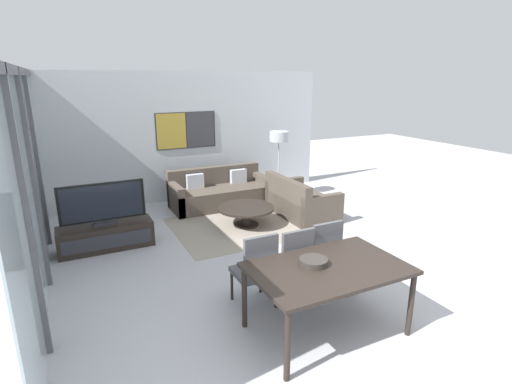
{
  "coord_description": "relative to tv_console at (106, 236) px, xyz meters",
  "views": [
    {
      "loc": [
        -2.46,
        -2.49,
        2.69
      ],
      "look_at": [
        0.2,
        2.86,
        0.95
      ],
      "focal_mm": 28.0,
      "sensor_mm": 36.0,
      "label": 1
    }
  ],
  "objects": [
    {
      "name": "television",
      "position": [
        -0.0,
        0.0,
        0.55
      ],
      "size": [
        1.3,
        0.2,
        0.68
      ],
      "color": "#2D2D33",
      "rests_on": "tv_console"
    },
    {
      "name": "tv_console",
      "position": [
        0.0,
        0.0,
        0.0
      ],
      "size": [
        1.45,
        0.48,
        0.41
      ],
      "color": "black",
      "rests_on": "ground_plane"
    },
    {
      "name": "dining_chair_left",
      "position": [
        1.41,
        -2.61,
        0.32
      ],
      "size": [
        0.46,
        0.46,
        0.96
      ],
      "color": "#4C4C51",
      "rests_on": "ground_plane"
    },
    {
      "name": "sofa_side",
      "position": [
        3.62,
        -0.05,
        0.06
      ],
      "size": [
        0.87,
        1.53,
        0.8
      ],
      "rotation": [
        0.0,
        0.0,
        1.57
      ],
      "color": "#51473D",
      "rests_on": "ground_plane"
    },
    {
      "name": "ground_plane",
      "position": [
        1.97,
        -3.93,
        -0.21
      ],
      "size": [
        24.0,
        24.0,
        0.0
      ],
      "primitive_type": "plane",
      "color": "#B2B2B7"
    },
    {
      "name": "dining_chair_centre",
      "position": [
        1.88,
        -2.65,
        0.32
      ],
      "size": [
        0.46,
        0.46,
        0.96
      ],
      "color": "#4C4C51",
      "rests_on": "ground_plane"
    },
    {
      "name": "wall_back",
      "position": [
        1.97,
        2.15,
        1.2
      ],
      "size": [
        6.68,
        0.09,
        2.8
      ],
      "color": "silver",
      "rests_on": "ground_plane"
    },
    {
      "name": "fruit_bowl",
      "position": [
        1.76,
        -3.25,
        0.6
      ],
      "size": [
        0.3,
        0.3,
        0.07
      ],
      "color": "#332D28",
      "rests_on": "dining_table"
    },
    {
      "name": "sofa_main",
      "position": [
        2.46,
        1.31,
        0.06
      ],
      "size": [
        2.08,
        0.87,
        0.8
      ],
      "color": "#51473D",
      "rests_on": "ground_plane"
    },
    {
      "name": "area_rug",
      "position": [
        2.46,
        -0.06,
        -0.2
      ],
      "size": [
        2.65,
        2.08,
        0.01
      ],
      "color": "gray",
      "rests_on": "ground_plane"
    },
    {
      "name": "floor_lamp",
      "position": [
        3.84,
        1.17,
        1.13
      ],
      "size": [
        0.42,
        0.42,
        1.53
      ],
      "color": "#2D2D33",
      "rests_on": "ground_plane"
    },
    {
      "name": "dining_chair_right",
      "position": [
        2.34,
        -2.6,
        0.32
      ],
      "size": [
        0.46,
        0.46,
        0.96
      ],
      "color": "#4C4C51",
      "rests_on": "ground_plane"
    },
    {
      "name": "window_wall_left",
      "position": [
        -0.86,
        -0.89,
        1.33
      ],
      "size": [
        0.07,
        6.08,
        2.8
      ],
      "color": "silver",
      "rests_on": "ground_plane"
    },
    {
      "name": "dining_table",
      "position": [
        1.88,
        -3.36,
        0.49
      ],
      "size": [
        1.64,
        1.04,
        0.77
      ],
      "color": "black",
      "rests_on": "ground_plane"
    },
    {
      "name": "coffee_table",
      "position": [
        2.46,
        -0.06,
        0.07
      ],
      "size": [
        1.04,
        1.04,
        0.36
      ],
      "color": "black",
      "rests_on": "ground_plane"
    }
  ]
}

